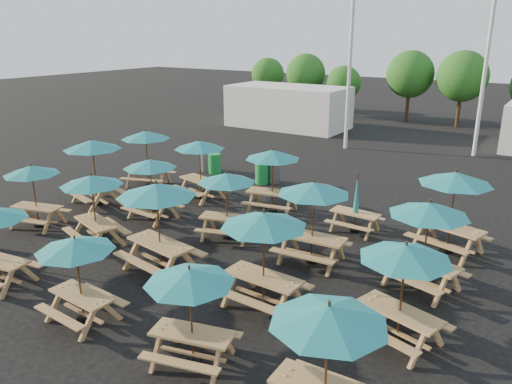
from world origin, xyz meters
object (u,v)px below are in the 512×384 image
Objects in this scene: picnic_unit_17 at (405,259)px; picnic_unit_9 at (157,196)px; picnic_unit_3 at (146,139)px; waste_bin_0 at (207,161)px; picnic_unit_7 at (200,149)px; picnic_unit_8 at (76,250)px; picnic_unit_11 at (273,159)px; picnic_unit_14 at (314,194)px; picnic_unit_6 at (150,168)px; picnic_unit_13 at (264,226)px; waste_bin_1 at (206,161)px; picnic_unit_5 at (92,185)px; picnic_unit_10 at (226,182)px; picnic_unit_2 at (92,149)px; picnic_unit_1 at (32,174)px; waste_bin_2 at (215,163)px; picnic_unit_12 at (190,282)px; picnic_unit_18 at (429,215)px; picnic_unit_19 at (455,183)px; waste_bin_4 at (274,172)px; picnic_unit_16 at (328,323)px.

picnic_unit_9 is at bearing -161.72° from picnic_unit_17.
waste_bin_0 is at bearing 61.21° from picnic_unit_3.
picnic_unit_7 is 9.04m from picnic_unit_8.
picnic_unit_11 is 0.97× the size of picnic_unit_14.
picnic_unit_6 is 0.90× the size of picnic_unit_13.
picnic_unit_8 is at bearing -64.06° from waste_bin_1.
picnic_unit_5 is at bearing -76.01° from picnic_unit_7.
picnic_unit_10 is at bearing -47.22° from waste_bin_1.
picnic_unit_9 is (5.92, -2.83, 0.01)m from picnic_unit_2.
picnic_unit_3 is (-0.15, 5.41, 0.23)m from picnic_unit_1.
waste_bin_2 is at bearing 95.60° from picnic_unit_2.
picnic_unit_11 is (-0.12, 8.55, 0.25)m from picnic_unit_8.
waste_bin_1 is 0.69m from waste_bin_2.
picnic_unit_7 is at bearing 113.49° from picnic_unit_12.
waste_bin_2 is (0.56, -0.12, 0.00)m from waste_bin_0.
picnic_unit_7 reaches higher than picnic_unit_17.
picnic_unit_9 reaches higher than picnic_unit_6.
picnic_unit_3 is 1.05× the size of picnic_unit_18.
picnic_unit_13 is 12.78m from waste_bin_1.
picnic_unit_5 is (3.02, -5.34, -0.15)m from picnic_unit_3.
picnic_unit_10 is at bearing -43.25° from picnic_unit_3.
picnic_unit_18 reaches higher than picnic_unit_11.
picnic_unit_19 reaches higher than picnic_unit_5.
picnic_unit_5 is 9.62m from picnic_unit_18.
picnic_unit_1 is 8.76m from waste_bin_2.
picnic_unit_3 is 1.10× the size of picnic_unit_11.
picnic_unit_11 is at bearing 94.20° from picnic_unit_8.
waste_bin_2 is (-11.20, 3.23, -1.69)m from picnic_unit_19.
waste_bin_1 is at bearing 63.11° from picnic_unit_3.
picnic_unit_13 is at bearing -60.70° from waste_bin_4.
waste_bin_0 is at bearing -39.45° from waste_bin_1.
picnic_unit_13 is (6.41, -2.91, 0.21)m from picnic_unit_6.
picnic_unit_18 is 0.95× the size of picnic_unit_19.
picnic_unit_13 reaches higher than picnic_unit_18.
picnic_unit_14 reaches higher than picnic_unit_10.
picnic_unit_1 is at bearing -161.39° from picnic_unit_5.
waste_bin_0 is (0.41, 8.71, -1.38)m from picnic_unit_1.
picnic_unit_8 is at bearing -64.30° from waste_bin_0.
picnic_unit_14 is 0.98× the size of picnic_unit_18.
waste_bin_0 is (-5.39, 8.91, -1.71)m from picnic_unit_9.
picnic_unit_12 is 0.91× the size of picnic_unit_17.
picnic_unit_10 is at bearing 135.63° from picnic_unit_16.
picnic_unit_2 is 12.25m from picnic_unit_18.
picnic_unit_14 is 0.93× the size of picnic_unit_19.
picnic_unit_17 is at bearing 8.75° from picnic_unit_13.
picnic_unit_13 is at bearing 45.19° from picnic_unit_8.
picnic_unit_5 reaches higher than waste_bin_1.
picnic_unit_3 reaches higher than picnic_unit_17.
waste_bin_0 is at bearing 140.83° from picnic_unit_14.
picnic_unit_9 is 1.05× the size of picnic_unit_14.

